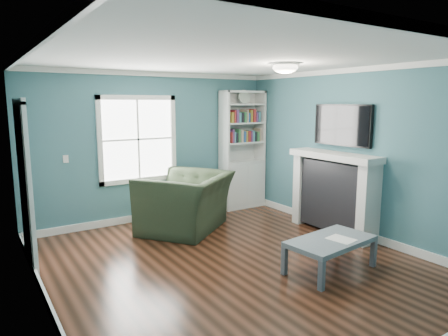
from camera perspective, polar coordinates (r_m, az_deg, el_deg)
floor at (r=5.35m, az=1.35°, el=-13.49°), size 5.00×5.00×0.00m
room_walls at (r=4.96m, az=1.42°, el=3.61°), size 5.00×5.00×5.00m
trim at (r=5.00m, az=1.41°, el=-0.32°), size 4.50×5.00×2.60m
window at (r=7.04m, az=-12.17°, el=4.03°), size 1.40×0.06×1.50m
bookshelf at (r=7.92m, az=2.59°, el=0.96°), size 0.90×0.35×2.31m
fireplace at (r=6.63m, az=15.42°, el=-3.55°), size 0.44×1.58×1.30m
tv at (r=6.57m, az=16.53°, el=5.89°), size 0.06×1.10×0.65m
door at (r=5.59m, az=-26.62°, el=-2.00°), size 0.12×0.98×2.17m
ceiling_fixture at (r=5.59m, az=8.75°, el=14.09°), size 0.38×0.38×0.15m
light_switch at (r=6.74m, az=-21.67°, el=1.21°), size 0.08×0.01×0.12m
recliner at (r=6.55m, az=-5.45°, el=-3.53°), size 1.70×1.60×1.25m
coffee_table at (r=5.20m, az=14.99°, el=-10.30°), size 1.19×0.73×0.41m
paper_sheet at (r=5.20m, az=16.40°, el=-9.72°), size 0.30×0.35×0.00m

